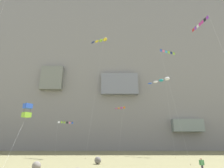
{
  "coord_description": "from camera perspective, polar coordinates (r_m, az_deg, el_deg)",
  "views": [
    {
      "loc": [
        -2.81,
        -14.15,
        3.49
      ],
      "look_at": [
        -2.65,
        19.56,
        14.3
      ],
      "focal_mm": 28.11,
      "sensor_mm": 36.0,
      "label": 1
    }
  ],
  "objects": [
    {
      "name": "kite_windsock_high_center",
      "position": [
        49.24,
        2.92,
        -7.79
      ],
      "size": [
        3.03,
        5.34,
        12.48
      ],
      "color": "orange",
      "rests_on": "ground"
    },
    {
      "name": "boulder_near_cliff_base",
      "position": [
        29.32,
        -4.96,
        -23.51
      ],
      "size": [
        1.45,
        1.47,
        1.05
      ],
      "color": "slate",
      "rests_on": "ground"
    },
    {
      "name": "kite_banner_near_cliff",
      "position": [
        38.08,
        17.5,
        8.84
      ],
      "size": [
        3.69,
        5.22,
        21.2
      ],
      "color": "black",
      "rests_on": "ground"
    },
    {
      "name": "kite_banner_far_right",
      "position": [
        31.66,
        27.02,
        15.87
      ],
      "size": [
        2.03,
        6.84,
        21.19
      ],
      "color": "black",
      "rests_on": "ground"
    },
    {
      "name": "kite_windsock_upper_right",
      "position": [
        48.12,
        15.6,
        1.17
      ],
      "size": [
        5.33,
        7.72,
        19.16
      ],
      "color": "white",
      "rests_on": "ground"
    },
    {
      "name": "kite_windsock_mid_left",
      "position": [
        50.86,
        -3.76,
        13.96
      ],
      "size": [
        5.19,
        8.7,
        31.1
      ],
      "color": "yellow",
      "rests_on": "ground"
    },
    {
      "name": "spectator_watching_left",
      "position": [
        23.39,
        26.94,
        -22.45
      ],
      "size": [
        0.57,
        0.25,
        1.61
      ],
      "color": "#38333D",
      "rests_on": "ground"
    },
    {
      "name": "kite_banner_far_left",
      "position": [
        49.26,
        -15.19,
        -12.22
      ],
      "size": [
        3.67,
        3.99,
        8.25
      ],
      "color": "black",
      "rests_on": "ground"
    },
    {
      "name": "boulder_mid_field",
      "position": [
        24.99,
        -23.65,
        -23.22
      ],
      "size": [
        1.59,
        1.69,
        1.06
      ],
      "color": "gray",
      "rests_on": "ground"
    },
    {
      "name": "kite_box_upper_mid",
      "position": [
        26.77,
        -26.17,
        -7.72
      ],
      "size": [
        1.3,
        4.73,
        8.27
      ],
      "color": "blue",
      "rests_on": "ground"
    },
    {
      "name": "cliff_face",
      "position": [
        85.96,
        1.65,
        8.18
      ],
      "size": [
        180.0,
        30.79,
        82.25
      ],
      "color": "gray",
      "rests_on": "ground"
    }
  ]
}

